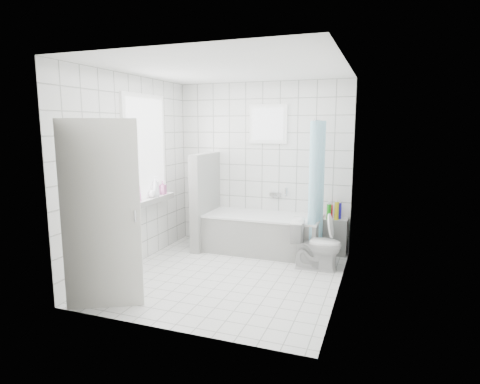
% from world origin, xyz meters
% --- Properties ---
extents(ground, '(3.00, 3.00, 0.00)m').
position_xyz_m(ground, '(0.00, 0.00, 0.00)').
color(ground, white).
rests_on(ground, ground).
extents(ceiling, '(3.00, 3.00, 0.00)m').
position_xyz_m(ceiling, '(0.00, 0.00, 2.60)').
color(ceiling, white).
rests_on(ceiling, ground).
extents(wall_back, '(2.80, 0.02, 2.60)m').
position_xyz_m(wall_back, '(0.00, 1.50, 1.30)').
color(wall_back, white).
rests_on(wall_back, ground).
extents(wall_front, '(2.80, 0.02, 2.60)m').
position_xyz_m(wall_front, '(0.00, -1.50, 1.30)').
color(wall_front, white).
rests_on(wall_front, ground).
extents(wall_left, '(0.02, 3.00, 2.60)m').
position_xyz_m(wall_left, '(-1.40, 0.00, 1.30)').
color(wall_left, white).
rests_on(wall_left, ground).
extents(wall_right, '(0.02, 3.00, 2.60)m').
position_xyz_m(wall_right, '(1.40, 0.00, 1.30)').
color(wall_right, white).
rests_on(wall_right, ground).
extents(window_left, '(0.01, 0.90, 1.40)m').
position_xyz_m(window_left, '(-1.35, 0.30, 1.60)').
color(window_left, white).
rests_on(window_left, wall_left).
extents(window_back, '(0.50, 0.01, 0.50)m').
position_xyz_m(window_back, '(0.10, 1.46, 1.95)').
color(window_back, white).
rests_on(window_back, wall_back).
extents(window_sill, '(0.18, 1.02, 0.08)m').
position_xyz_m(window_sill, '(-1.31, 0.30, 0.86)').
color(window_sill, white).
rests_on(window_sill, wall_left).
extents(door, '(0.73, 0.41, 2.00)m').
position_xyz_m(door, '(-0.90, -1.29, 1.00)').
color(door, silver).
rests_on(door, ground).
extents(bathtub, '(1.75, 0.77, 0.58)m').
position_xyz_m(bathtub, '(0.13, 1.12, 0.29)').
color(bathtub, white).
rests_on(bathtub, ground).
extents(partition_wall, '(0.15, 0.85, 1.50)m').
position_xyz_m(partition_wall, '(-0.81, 1.07, 0.75)').
color(partition_wall, white).
rests_on(partition_wall, ground).
extents(tiled_ledge, '(0.40, 0.24, 0.55)m').
position_xyz_m(tiled_ledge, '(1.17, 1.38, 0.28)').
color(tiled_ledge, white).
rests_on(tiled_ledge, ground).
extents(toilet, '(0.69, 0.42, 0.68)m').
position_xyz_m(toilet, '(1.03, 0.65, 0.34)').
color(toilet, white).
rests_on(toilet, ground).
extents(curtain_rod, '(0.02, 0.80, 0.02)m').
position_xyz_m(curtain_rod, '(0.95, 1.10, 2.00)').
color(curtain_rod, silver).
rests_on(curtain_rod, wall_back).
extents(shower_curtain, '(0.14, 0.48, 1.78)m').
position_xyz_m(shower_curtain, '(0.95, 0.97, 1.10)').
color(shower_curtain, '#4FC3E8').
rests_on(shower_curtain, curtain_rod).
extents(tub_faucet, '(0.18, 0.06, 0.06)m').
position_xyz_m(tub_faucet, '(0.23, 1.46, 0.85)').
color(tub_faucet, silver).
rests_on(tub_faucet, wall_back).
extents(sill_bottles, '(0.17, 0.81, 0.31)m').
position_xyz_m(sill_bottles, '(-1.30, 0.26, 1.03)').
color(sill_bottles, white).
rests_on(sill_bottles, window_sill).
extents(ledge_bottles, '(0.20, 0.18, 0.27)m').
position_xyz_m(ledge_bottles, '(1.17, 1.35, 0.67)').
color(ledge_bottles, red).
rests_on(ledge_bottles, tiled_ledge).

